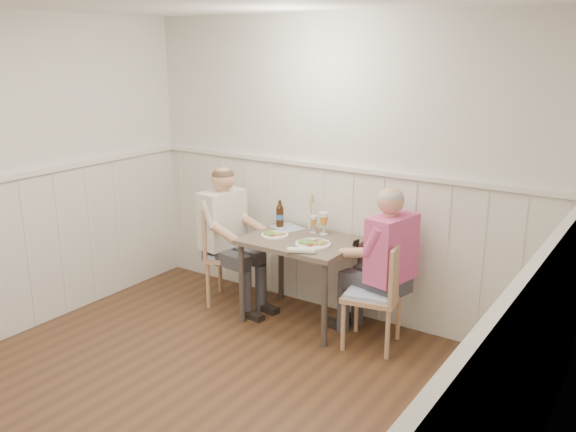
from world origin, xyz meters
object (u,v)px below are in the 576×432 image
object	(u,v)px
dining_table	(301,250)
chair_left	(227,249)
chair_right	(379,291)
grass_vase	(310,212)
man_in_pink	(386,278)
diner_cream	(226,246)
beer_bottle	(280,215)

from	to	relation	value
dining_table	chair_left	size ratio (longest dim) A/B	0.98
dining_table	chair_right	size ratio (longest dim) A/B	1.05
dining_table	grass_vase	bearing A→B (deg)	108.15
man_in_pink	chair_right	bearing A→B (deg)	-91.68
chair_right	grass_vase	world-z (taller)	grass_vase
grass_vase	chair_right	bearing A→B (deg)	-22.57
chair_right	diner_cream	size ratio (longest dim) A/B	0.67
beer_bottle	chair_left	bearing A→B (deg)	-154.09
man_in_pink	diner_cream	xyz separation A→B (m)	(-1.56, -0.10, -0.00)
beer_bottle	grass_vase	size ratio (longest dim) A/B	0.73
diner_cream	grass_vase	size ratio (longest dim) A/B	3.89
chair_right	man_in_pink	distance (m)	0.13
chair_right	chair_left	distance (m)	1.57
beer_bottle	grass_vase	xyz separation A→B (m)	(0.25, 0.10, 0.04)
dining_table	man_in_pink	xyz separation A→B (m)	(0.77, 0.05, -0.10)
man_in_pink	diner_cream	bearing A→B (deg)	-176.38
diner_cream	beer_bottle	distance (m)	0.59
beer_bottle	grass_vase	world-z (taller)	grass_vase
man_in_pink	grass_vase	bearing A→B (deg)	163.80
dining_table	beer_bottle	xyz separation A→B (m)	(-0.35, 0.20, 0.21)
dining_table	beer_bottle	size ratio (longest dim) A/B	3.76
chair_right	man_in_pink	xyz separation A→B (m)	(0.00, 0.11, 0.07)
man_in_pink	beer_bottle	bearing A→B (deg)	172.49
man_in_pink	diner_cream	distance (m)	1.56
dining_table	chair_right	xyz separation A→B (m)	(0.77, -0.06, -0.17)
chair_right	chair_left	world-z (taller)	chair_left
chair_left	grass_vase	world-z (taller)	grass_vase
chair_right	chair_left	size ratio (longest dim) A/B	0.93
chair_left	man_in_pink	bearing A→B (deg)	2.54
chair_left	grass_vase	size ratio (longest dim) A/B	2.79
chair_left	diner_cream	distance (m)	0.05
chair_left	beer_bottle	xyz separation A→B (m)	(0.45, 0.22, 0.35)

